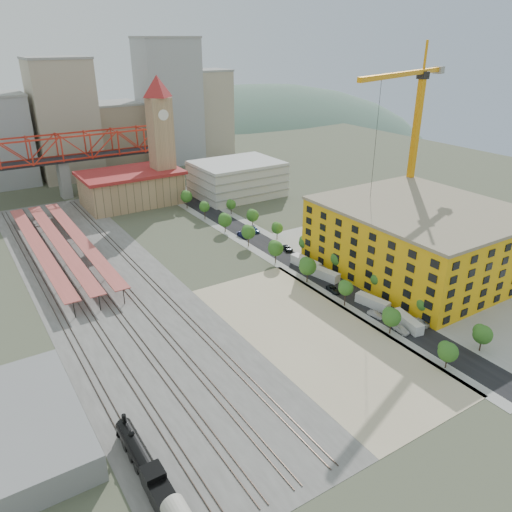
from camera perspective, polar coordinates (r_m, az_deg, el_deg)
ground at (r=137.39m, az=-0.19°, el=-2.52°), size 400.00×400.00×0.00m
ballast_strip at (r=139.16m, az=-16.82°, el=-3.25°), size 36.00×165.00×0.06m
dirt_lot at (r=113.16m, az=6.75°, el=-8.96°), size 28.00×67.00×0.06m
street_asphalt at (r=156.78m, az=1.81°, el=0.95°), size 12.00×170.00×0.06m
sidewalk_west at (r=153.98m, az=0.12°, el=0.51°), size 3.00×170.00×0.04m
sidewalk_east at (r=159.72m, az=3.44°, el=1.35°), size 3.00×170.00×0.04m
construction_pad at (r=151.89m, az=18.52°, el=-1.14°), size 50.00×90.00×0.06m
rail_tracks at (r=138.74m, az=-17.53°, el=-3.38°), size 26.56×160.00×0.18m
platform_canopies at (r=161.43m, az=-21.53°, el=1.43°), size 16.00×80.00×4.12m
station_hall at (r=203.08m, az=-14.04°, el=7.62°), size 38.00×24.00×13.10m
clock_tower at (r=200.85m, az=-10.89°, el=14.18°), size 12.00×12.00×52.00m
parking_garage at (r=208.72m, az=-2.17°, el=8.84°), size 34.00×26.00×14.00m
truss_bridge at (r=217.05m, az=-21.50°, el=11.04°), size 94.00×9.60×25.60m
construction_building at (r=146.14m, az=18.24°, el=1.92°), size 44.60×50.60×18.80m
warehouse at (r=94.32m, az=-26.33°, el=-17.50°), size 22.00×32.00×5.00m
street_trees at (r=149.35m, az=3.97°, el=-0.33°), size 15.40×124.40×8.00m
skyline at (r=259.78m, az=-16.35°, el=14.48°), size 133.00×46.00×60.00m
distant_hills at (r=405.69m, az=-14.63°, el=2.79°), size 647.00×264.00×227.00m
locomotive at (r=82.63m, az=-12.54°, el=-22.36°), size 2.97×22.89×5.72m
tower_crane at (r=165.40m, az=17.47°, el=14.47°), size 53.66×20.59×60.01m
site_trailer_a at (r=119.91m, az=16.88°, el=-7.20°), size 4.06×9.39×2.49m
site_trailer_b at (r=126.15m, az=13.17°, el=-5.15°), size 4.06×9.11×2.41m
site_trailer_c at (r=137.97m, az=7.76°, el=-2.04°), size 4.34×9.69×2.57m
site_trailer_d at (r=143.59m, az=5.68°, el=-0.82°), size 3.61×10.31×2.76m
car_0 at (r=117.61m, az=16.23°, el=-8.06°), size 2.06×4.50×1.50m
car_1 at (r=122.05m, az=13.50°, el=-6.53°), size 2.05×4.19×1.32m
car_2 at (r=131.43m, az=8.84°, el=-3.81°), size 2.86×4.95×1.30m
car_3 at (r=164.85m, az=-1.52°, el=2.38°), size 2.48×4.98×1.39m
car_4 at (r=121.54m, az=18.27°, el=-7.24°), size 2.30×4.51×1.47m
car_5 at (r=143.75m, az=7.28°, el=-1.19°), size 1.58×4.02×1.30m
car_6 at (r=154.98m, az=3.61°, el=0.88°), size 2.94×5.02×1.31m
car_7 at (r=169.45m, az=-0.15°, el=3.01°), size 2.84×5.25×1.44m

